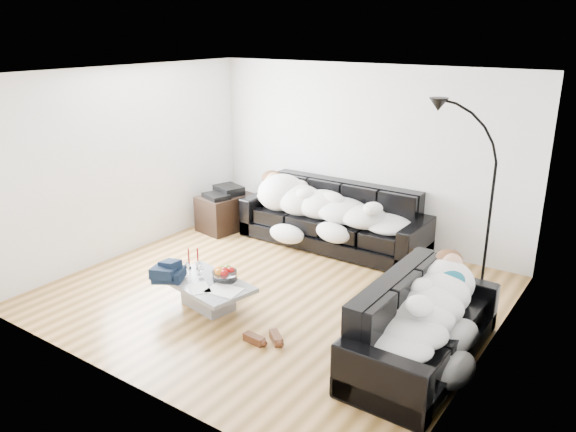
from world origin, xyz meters
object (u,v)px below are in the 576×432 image
Objects in this scene: sofa_back at (333,216)px; sleeper_right at (426,302)px; coffee_table at (208,294)px; candle_left at (189,258)px; floor_lamp at (489,219)px; av_cabinet at (225,212)px; sofa_right at (424,323)px; wine_glass_a at (199,268)px; shoes at (264,338)px; stereo at (225,191)px; candle_right at (198,259)px; sleeper_back at (332,204)px; wine_glass_b at (187,269)px; wine_glass_c at (201,272)px; fruit_bowl at (225,273)px.

sleeper_right is at bearing -43.50° from sofa_back.
sleeper_right is at bearing 8.24° from coffee_table.
coffee_table is at bearing 98.24° from sleeper_right.
floor_lamp reaches higher than candle_left.
av_cabinet is (-1.57, 2.13, 0.12)m from coffee_table.
wine_glass_a is at bearing 95.60° from sofa_right.
sofa_back is 3.10m from sleeper_right.
coffee_table is at bearing -178.16° from shoes.
stereo reaches higher than wine_glass_a.
coffee_table is 4.04× the size of candle_right.
wine_glass_a is at bearing -141.12° from floor_lamp.
sleeper_back is 13.70× the size of wine_glass_a.
floor_lamp is (1.54, 2.19, 0.98)m from shoes.
candle_left is 2.28m from av_cabinet.
wine_glass_b is at bearing 177.72° from coffee_table.
sleeper_back is 2.37m from candle_left.
candle_right is at bearing 176.90° from shoes.
sleeper_back is at bearing 47.18° from sofa_right.
shoes is (-1.45, -0.60, -0.36)m from sofa_right.
wine_glass_c is at bearing 0.38° from wine_glass_b.
wine_glass_b reaches higher than coffee_table.
sleeper_back is 5.73× the size of shoes.
sleeper_right reaches higher than sofa_right.
shoes is (1.33, -0.45, -0.40)m from candle_right.
coffee_table is 7.06× the size of wine_glass_b.
floor_lamp is (2.34, -0.54, 0.57)m from sofa_back.
sofa_back is 0.21m from sleeper_back.
candle_left is at bearing 163.40° from wine_glass_a.
sofa_right is at bearing 5.60° from wine_glass_a.
wine_glass_a is 1.00× the size of wine_glass_c.
sofa_back is 2.34m from candle_right.
floor_lamp is (2.54, 1.94, 0.87)m from coffee_table.
sofa_right is at bearing 7.04° from wine_glass_b.
av_cabinet is 0.40× the size of floor_lamp.
wine_glass_b is 3.51m from floor_lamp.
coffee_table is 0.40m from wine_glass_b.
sofa_right is at bearing 5.08° from fruit_bowl.
fruit_bowl is (0.14, 0.15, 0.25)m from coffee_table.
candle_left reaches higher than wine_glass_a.
sleeper_back is 1.83m from av_cabinet.
floor_lamp is at bearing 37.44° from coffee_table.
wine_glass_a is 0.14m from wine_glass_b.
av_cabinet is 1.85× the size of stereo.
fruit_bowl is at bearing -1.42° from candle_left.
wine_glass_b is 0.61× the size of candle_left.
wine_glass_b is at bearing -144.42° from wine_glass_a.
sofa_back is 2.51m from coffee_table.
wine_glass_a is at bearing 95.60° from sleeper_right.
sleeper_back is at bearing 19.28° from av_cabinet.
candle_left is at bearing -105.72° from sleeper_back.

